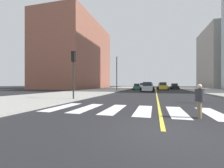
% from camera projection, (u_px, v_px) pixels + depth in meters
% --- Properties ---
extents(ground_plane, '(220.00, 220.00, 0.00)m').
position_uv_depth(ground_plane, '(163.00, 132.00, 5.14)').
color(ground_plane, black).
extents(sidewalk_kerb_west, '(10.00, 120.00, 0.15)m').
position_uv_depth(sidewalk_kerb_west, '(85.00, 92.00, 27.64)').
color(sidewalk_kerb_west, '#9E9B93').
rests_on(sidewalk_kerb_west, ground).
extents(crosswalk_paint, '(13.50, 4.00, 0.01)m').
position_uv_depth(crosswalk_paint, '(160.00, 111.00, 9.00)').
color(crosswalk_paint, silver).
rests_on(crosswalk_paint, ground).
extents(lane_divider_paint, '(0.16, 80.00, 0.01)m').
position_uv_depth(lane_divider_paint, '(156.00, 90.00, 43.73)').
color(lane_divider_paint, yellow).
rests_on(lane_divider_paint, ground).
extents(low_rise_brick_west, '(16.00, 32.00, 23.62)m').
position_uv_depth(low_rise_brick_west, '(77.00, 56.00, 57.81)').
color(low_rise_brick_west, '#925643').
rests_on(low_rise_brick_west, ground).
extents(car_green_nearest, '(2.40, 3.77, 1.66)m').
position_uv_depth(car_green_nearest, '(137.00, 87.00, 42.37)').
color(car_green_nearest, '#236B42').
rests_on(car_green_nearest, ground).
extents(car_silver_second, '(2.75, 4.36, 1.94)m').
position_uv_depth(car_silver_second, '(148.00, 87.00, 31.36)').
color(car_silver_second, '#B7B7BC').
rests_on(car_silver_second, ground).
extents(car_yellow_third, '(2.84, 4.50, 2.00)m').
position_uv_depth(car_yellow_third, '(163.00, 86.00, 40.77)').
color(car_yellow_third, gold).
rests_on(car_yellow_third, ground).
extents(car_blue_fourth, '(2.64, 4.13, 1.81)m').
position_uv_depth(car_blue_fourth, '(150.00, 86.00, 57.41)').
color(car_blue_fourth, '#2D479E').
rests_on(car_blue_fourth, ground).
extents(car_white_fifth, '(2.82, 4.39, 1.92)m').
position_uv_depth(car_white_fifth, '(142.00, 86.00, 64.31)').
color(car_white_fifth, silver).
rests_on(car_white_fifth, ground).
extents(car_black_sixth, '(2.53, 3.94, 1.72)m').
position_uv_depth(car_black_sixth, '(175.00, 87.00, 45.64)').
color(car_black_sixth, black).
rests_on(car_black_sixth, ground).
extents(car_gray_seventh, '(2.60, 4.05, 1.77)m').
position_uv_depth(car_gray_seventh, '(161.00, 86.00, 61.47)').
color(car_gray_seventh, slate).
rests_on(car_gray_seventh, ground).
extents(traffic_light_far_corner, '(0.36, 0.41, 4.54)m').
position_uv_depth(traffic_light_far_corner, '(74.00, 65.00, 15.05)').
color(traffic_light_far_corner, black).
rests_on(traffic_light_far_corner, sidewalk_kerb_west).
extents(pedestrian_crossing, '(0.39, 0.39, 1.56)m').
position_uv_depth(pedestrian_crossing, '(199.00, 99.00, 7.16)').
color(pedestrian_crossing, brown).
rests_on(pedestrian_crossing, ground).
extents(fire_hydrant, '(0.26, 0.26, 0.89)m').
position_uv_depth(fire_hydrant, '(200.00, 89.00, 29.15)').
color(fire_hydrant, red).
rests_on(fire_hydrant, sidewalk_kerb_east).
extents(street_lamp, '(0.44, 0.44, 7.76)m').
position_uv_depth(street_lamp, '(117.00, 70.00, 35.65)').
color(street_lamp, '#38383D').
rests_on(street_lamp, sidewalk_kerb_west).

